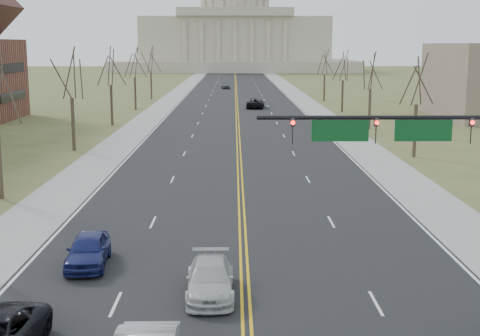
{
  "coord_description": "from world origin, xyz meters",
  "views": [
    {
      "loc": [
        -0.45,
        -14.23,
        9.79
      ],
      "look_at": [
        -0.11,
        22.51,
        3.0
      ],
      "focal_mm": 50.0,
      "sensor_mm": 36.0,
      "label": 1
    }
  ],
  "objects_px": {
    "signal_mast": "(421,142)",
    "car_far_sb": "(225,85)",
    "car_far_nb": "(255,103)",
    "car_sb_inner_second": "(210,279)",
    "car_sb_outer_second": "(88,250)"
  },
  "relations": [
    {
      "from": "signal_mast",
      "to": "car_far_sb",
      "type": "relative_size",
      "value": 2.8
    },
    {
      "from": "car_far_nb",
      "to": "car_sb_inner_second",
      "type": "bearing_deg",
      "value": 92.13
    },
    {
      "from": "car_sb_inner_second",
      "to": "car_far_nb",
      "type": "relative_size",
      "value": 0.81
    },
    {
      "from": "car_sb_outer_second",
      "to": "car_far_sb",
      "type": "bearing_deg",
      "value": 84.25
    },
    {
      "from": "car_sb_inner_second",
      "to": "signal_mast",
      "type": "bearing_deg",
      "value": 15.11
    },
    {
      "from": "signal_mast",
      "to": "car_sb_inner_second",
      "type": "relative_size",
      "value": 2.65
    },
    {
      "from": "signal_mast",
      "to": "car_far_nb",
      "type": "xyz_separation_m",
      "value": [
        -4.51,
        77.05,
        -4.97
      ]
    },
    {
      "from": "signal_mast",
      "to": "car_sb_outer_second",
      "type": "bearing_deg",
      "value": 175.76
    },
    {
      "from": "car_far_nb",
      "to": "car_sb_outer_second",
      "type": "bearing_deg",
      "value": 87.8
    },
    {
      "from": "signal_mast",
      "to": "car_sb_outer_second",
      "type": "xyz_separation_m",
      "value": [
        -14.45,
        1.07,
        -5.02
      ]
    },
    {
      "from": "car_sb_outer_second",
      "to": "car_far_nb",
      "type": "xyz_separation_m",
      "value": [
        9.93,
        75.98,
        0.06
      ]
    },
    {
      "from": "car_sb_outer_second",
      "to": "car_far_sb",
      "type": "relative_size",
      "value": 0.99
    },
    {
      "from": "car_far_nb",
      "to": "car_far_sb",
      "type": "bearing_deg",
      "value": -78.39
    },
    {
      "from": "car_sb_outer_second",
      "to": "car_far_nb",
      "type": "height_order",
      "value": "car_far_nb"
    },
    {
      "from": "car_sb_inner_second",
      "to": "car_sb_outer_second",
      "type": "relative_size",
      "value": 1.07
    }
  ]
}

